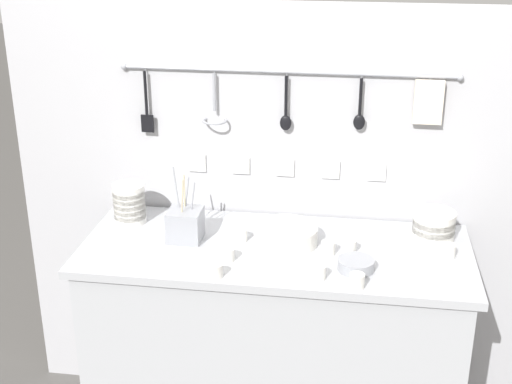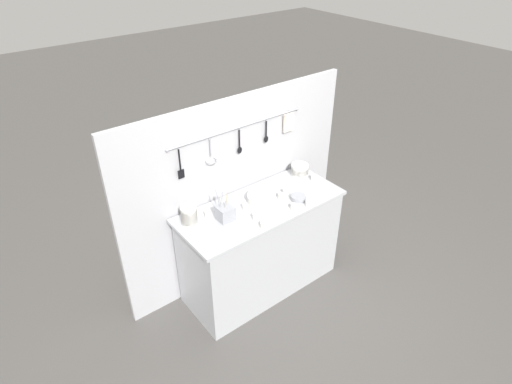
% 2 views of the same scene
% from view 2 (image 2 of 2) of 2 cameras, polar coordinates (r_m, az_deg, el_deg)
% --- Properties ---
extents(ground_plane, '(20.00, 20.00, 0.00)m').
position_cam_2_polar(ground_plane, '(4.09, 0.59, -12.11)').
color(ground_plane, '#514F4C').
extents(counter, '(1.42, 0.59, 0.90)m').
position_cam_2_polar(counter, '(3.79, 0.63, -7.31)').
color(counter, '#ADAFB5').
rests_on(counter, ground).
extents(back_wall, '(2.22, 0.11, 1.73)m').
position_cam_2_polar(back_wall, '(3.75, -2.45, 0.18)').
color(back_wall, '#B2B2B7').
rests_on(back_wall, ground).
extents(bowl_stack_short_front, '(0.16, 0.16, 0.11)m').
position_cam_2_polar(bowl_stack_short_front, '(3.90, 5.85, 2.94)').
color(bowl_stack_short_front, silver).
rests_on(bowl_stack_short_front, counter).
extents(bowl_stack_back_corner, '(0.12, 0.12, 0.16)m').
position_cam_2_polar(bowl_stack_back_corner, '(3.30, -8.90, -3.14)').
color(bowl_stack_back_corner, silver).
rests_on(bowl_stack_back_corner, counter).
extents(plate_stack, '(0.23, 0.23, 0.07)m').
position_cam_2_polar(plate_stack, '(3.53, 0.72, -0.82)').
color(plate_stack, silver).
rests_on(plate_stack, counter).
extents(steel_mixing_bowl, '(0.13, 0.13, 0.04)m').
position_cam_2_polar(steel_mixing_bowl, '(3.58, 5.66, -0.76)').
color(steel_mixing_bowl, '#93969E').
rests_on(steel_mixing_bowl, counter).
extents(cutlery_caddy, '(0.12, 0.12, 0.27)m').
position_cam_2_polar(cutlery_caddy, '(3.33, -4.14, -2.79)').
color(cutlery_caddy, '#93969E').
rests_on(cutlery_caddy, counter).
extents(cup_back_right, '(0.05, 0.05, 0.05)m').
position_cam_2_polar(cup_back_right, '(3.86, 7.72, 1.89)').
color(cup_back_right, silver).
rests_on(cup_back_right, counter).
extents(cup_edge_near, '(0.05, 0.05, 0.05)m').
position_cam_2_polar(cup_edge_near, '(3.46, 5.04, -1.98)').
color(cup_edge_near, silver).
rests_on(cup_edge_near, counter).
extents(cup_edge_far, '(0.05, 0.05, 0.05)m').
position_cam_2_polar(cup_edge_far, '(3.45, -1.43, -1.95)').
color(cup_edge_far, silver).
rests_on(cup_edge_far, counter).
extents(cup_back_left, '(0.05, 0.05, 0.05)m').
position_cam_2_polar(cup_back_left, '(3.34, -0.04, -3.32)').
color(cup_back_left, silver).
rests_on(cup_back_left, counter).
extents(cup_mid_row, '(0.05, 0.05, 0.05)m').
position_cam_2_polar(cup_mid_row, '(3.39, -6.45, -2.89)').
color(cup_mid_row, silver).
rests_on(cup_mid_row, counter).
extents(cup_beside_plates, '(0.05, 0.05, 0.05)m').
position_cam_2_polar(cup_beside_plates, '(3.51, 7.03, -1.52)').
color(cup_beside_plates, silver).
rests_on(cup_beside_plates, counter).
extents(cup_front_right, '(0.05, 0.05, 0.05)m').
position_cam_2_polar(cup_front_right, '(3.58, 3.33, -0.51)').
color(cup_front_right, silver).
rests_on(cup_front_right, counter).
extents(cup_by_caddy, '(0.05, 0.05, 0.05)m').
position_cam_2_polar(cup_by_caddy, '(3.25, 1.01, -4.44)').
color(cup_by_caddy, silver).
rests_on(cup_by_caddy, counter).
extents(cup_centre, '(0.05, 0.05, 0.05)m').
position_cam_2_polar(cup_centre, '(3.64, 4.00, 0.04)').
color(cup_centre, silver).
rests_on(cup_centre, counter).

